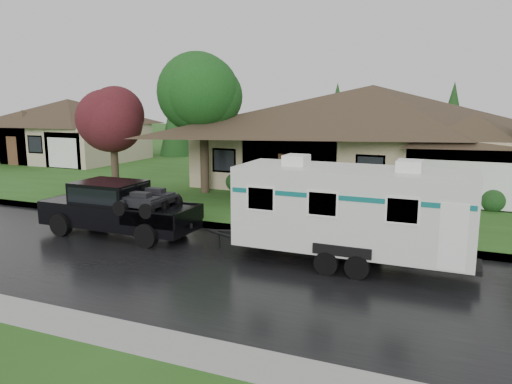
# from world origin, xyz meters

# --- Properties ---
(ground) EXTENTS (140.00, 140.00, 0.00)m
(ground) POSITION_xyz_m (0.00, 0.00, 0.00)
(ground) COLOR #265119
(ground) RESTS_ON ground
(road) EXTENTS (140.00, 8.00, 0.01)m
(road) POSITION_xyz_m (0.00, -2.00, 0.01)
(road) COLOR black
(road) RESTS_ON ground
(curb) EXTENTS (140.00, 0.50, 0.15)m
(curb) POSITION_xyz_m (0.00, 2.25, 0.07)
(curb) COLOR gray
(curb) RESTS_ON ground
(lawn) EXTENTS (140.00, 26.00, 0.15)m
(lawn) POSITION_xyz_m (0.00, 15.00, 0.07)
(lawn) COLOR #265119
(lawn) RESTS_ON ground
(house_main) EXTENTS (19.44, 10.80, 6.90)m
(house_main) POSITION_xyz_m (2.29, 13.84, 3.59)
(house_main) COLOR tan
(house_main) RESTS_ON lawn
(house_far) EXTENTS (10.80, 8.64, 5.80)m
(house_far) POSITION_xyz_m (-21.78, 15.85, 2.97)
(house_far) COLOR tan
(house_far) RESTS_ON lawn
(tree_left_green) EXTENTS (4.26, 4.26, 7.05)m
(tree_left_green) POSITION_xyz_m (-5.46, 7.98, 5.04)
(tree_left_green) COLOR #382B1E
(tree_left_green) RESTS_ON lawn
(tree_red) EXTENTS (3.30, 3.30, 5.45)m
(tree_red) POSITION_xyz_m (-10.09, 6.55, 3.93)
(tree_red) COLOR #382B1E
(tree_red) RESTS_ON lawn
(shrub_row) EXTENTS (13.60, 1.00, 1.00)m
(shrub_row) POSITION_xyz_m (2.00, 9.30, 0.65)
(shrub_row) COLOR #143814
(shrub_row) RESTS_ON lawn
(pickup_truck) EXTENTS (5.98, 2.27, 1.99)m
(pickup_truck) POSITION_xyz_m (-4.78, -0.06, 1.07)
(pickup_truck) COLOR black
(pickup_truck) RESTS_ON ground
(travel_trailer) EXTENTS (7.37, 2.59, 3.31)m
(travel_trailer) POSITION_xyz_m (4.03, -0.06, 1.75)
(travel_trailer) COLOR silver
(travel_trailer) RESTS_ON ground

